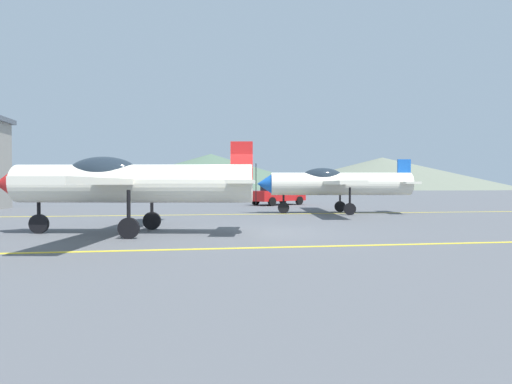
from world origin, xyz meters
The scene contains 8 objects.
ground_plane centered at (0.00, 0.00, 0.00)m, with size 400.00×400.00×0.00m, color #54565B.
apron_line_near centered at (0.00, -3.23, 0.01)m, with size 80.00×0.16×0.01m, color yellow.
apron_line_far centered at (0.00, 8.10, 0.01)m, with size 80.00×0.16×0.01m, color yellow.
airplane_near centered at (-4.03, 0.27, 1.63)m, with size 8.46×9.68×2.90m.
airplane_mid centered at (5.58, 8.11, 1.63)m, with size 8.46×9.69×2.90m.
car_sedan centered at (4.39, 17.53, 0.84)m, with size 4.60×3.82×1.62m.
hill_centerleft centered at (3.90, 140.23, 6.36)m, with size 84.57×84.57×12.71m, color #4C6651.
hill_centerright centered at (63.63, 125.70, 5.51)m, with size 87.40×87.40×11.02m, color slate.
Camera 1 is at (-1.81, -13.28, 1.57)m, focal length 29.19 mm.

